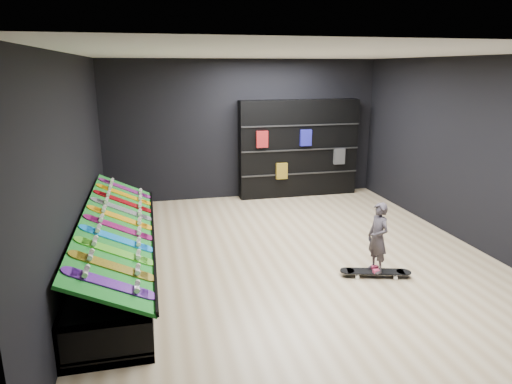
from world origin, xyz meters
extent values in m
cube|color=tan|center=(0.00, 0.00, 0.00)|extent=(6.00, 7.00, 0.01)
cube|color=white|center=(0.00, 0.00, 3.00)|extent=(6.00, 7.00, 0.01)
cube|color=black|center=(0.00, 3.50, 1.50)|extent=(6.00, 0.02, 3.00)
cube|color=black|center=(0.00, -3.50, 1.50)|extent=(6.00, 0.02, 3.00)
cube|color=black|center=(-3.00, 0.00, 1.50)|extent=(0.02, 7.00, 3.00)
cube|color=black|center=(3.00, 0.00, 1.50)|extent=(0.02, 7.00, 3.00)
cube|color=#106618|center=(-2.50, 0.00, 0.71)|extent=(0.92, 4.50, 0.46)
cube|color=black|center=(1.21, 3.32, 1.07)|extent=(2.68, 0.31, 2.14)
imported|color=black|center=(0.93, -0.98, 0.39)|extent=(0.19, 0.25, 0.59)
camera|label=1|loc=(-2.02, -6.26, 2.82)|focal=32.00mm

